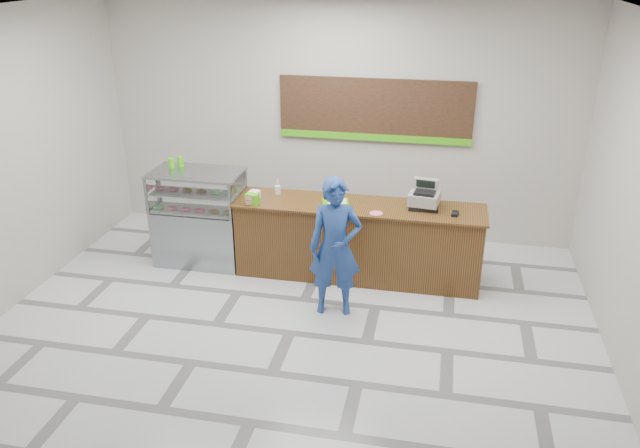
% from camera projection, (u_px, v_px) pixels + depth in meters
% --- Properties ---
extents(floor, '(7.00, 7.00, 0.00)m').
position_uv_depth(floor, '(290.00, 333.00, 7.18)').
color(floor, silver).
rests_on(floor, ground).
extents(back_wall, '(7.00, 0.00, 7.00)m').
position_uv_depth(back_wall, '(338.00, 121.00, 9.18)').
color(back_wall, '#B9B3AA').
rests_on(back_wall, floor).
extents(ceiling, '(7.00, 7.00, 0.00)m').
position_uv_depth(ceiling, '(283.00, 14.00, 5.79)').
color(ceiling, silver).
rests_on(ceiling, back_wall).
extents(sales_counter, '(3.26, 0.76, 1.03)m').
position_uv_depth(sales_counter, '(358.00, 241.00, 8.27)').
color(sales_counter, brown).
rests_on(sales_counter, floor).
extents(display_case, '(1.22, 0.72, 1.33)m').
position_uv_depth(display_case, '(199.00, 217.00, 8.61)').
color(display_case, gray).
rests_on(display_case, floor).
extents(menu_board, '(2.80, 0.06, 0.90)m').
position_uv_depth(menu_board, '(375.00, 111.00, 8.97)').
color(menu_board, black).
rests_on(menu_board, back_wall).
extents(cash_register, '(0.42, 0.43, 0.35)m').
position_uv_depth(cash_register, '(425.00, 197.00, 7.94)').
color(cash_register, black).
rests_on(cash_register, sales_counter).
extents(card_terminal, '(0.10, 0.17, 0.04)m').
position_uv_depth(card_terminal, '(455.00, 214.00, 7.74)').
color(card_terminal, black).
rests_on(card_terminal, sales_counter).
extents(serving_tray, '(0.39, 0.32, 0.02)m').
position_uv_depth(serving_tray, '(336.00, 202.00, 8.13)').
color(serving_tray, '#4BBB00').
rests_on(serving_tray, sales_counter).
extents(napkin_box, '(0.15, 0.15, 0.11)m').
position_uv_depth(napkin_box, '(254.00, 195.00, 8.24)').
color(napkin_box, white).
rests_on(napkin_box, sales_counter).
extents(straw_cup, '(0.08, 0.08, 0.12)m').
position_uv_depth(straw_cup, '(278.00, 190.00, 8.40)').
color(straw_cup, silver).
rests_on(straw_cup, sales_counter).
extents(promo_box, '(0.19, 0.15, 0.15)m').
position_uv_depth(promo_box, '(252.00, 199.00, 8.04)').
color(promo_box, '#48BA13').
rests_on(promo_box, sales_counter).
extents(donut_decal, '(0.17, 0.17, 0.00)m').
position_uv_depth(donut_decal, '(376.00, 213.00, 7.80)').
color(donut_decal, pink).
rests_on(donut_decal, sales_counter).
extents(green_cup_left, '(0.09, 0.09, 0.13)m').
position_uv_depth(green_cup_left, '(172.00, 163.00, 8.48)').
color(green_cup_left, '#48BA13').
rests_on(green_cup_left, display_case).
extents(green_cup_right, '(0.09, 0.09, 0.14)m').
position_uv_depth(green_cup_right, '(181.00, 162.00, 8.53)').
color(green_cup_right, '#48BA13').
rests_on(green_cup_right, display_case).
extents(customer, '(0.68, 0.50, 1.70)m').
position_uv_depth(customer, '(335.00, 247.00, 7.31)').
color(customer, navy).
rests_on(customer, floor).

